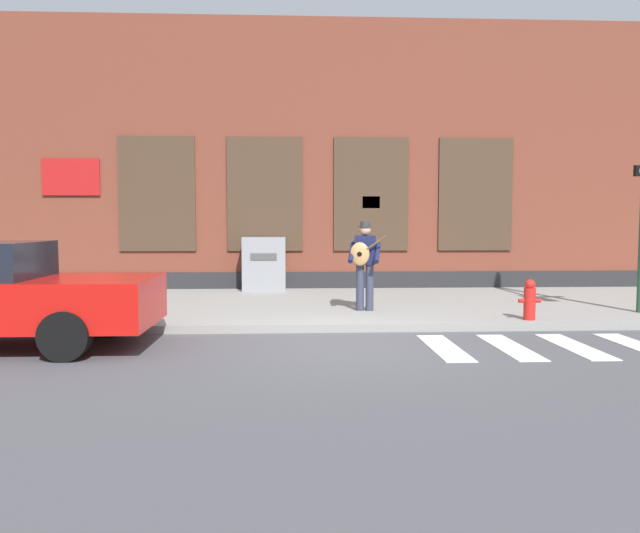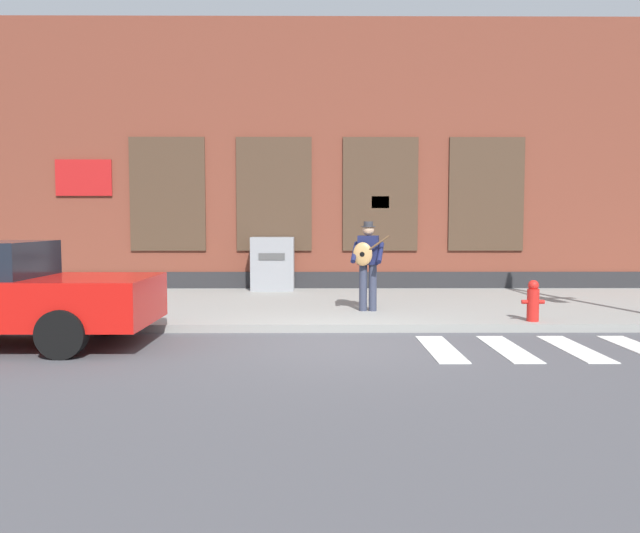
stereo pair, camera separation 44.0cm
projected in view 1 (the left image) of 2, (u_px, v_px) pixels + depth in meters
The scene contains 7 objects.
ground_plane at pixel (339, 345), 9.19m from camera, with size 160.00×160.00×0.00m, color #4C4C51.
sidewalk at pixel (324, 306), 13.00m from camera, with size 28.00×5.65×0.13m.
building_backdrop at pixel (315, 164), 17.56m from camera, with size 28.00×4.06×6.87m.
crosswalk at pixel (606, 346), 9.09m from camera, with size 5.20×1.90×0.01m.
busker at pixel (364, 260), 11.72m from camera, with size 0.72×0.62×1.69m.
utility_box at pixel (264, 264), 15.25m from camera, with size 1.04×0.70×1.31m.
fire_hydrant at pixel (530, 300), 10.67m from camera, with size 0.38×0.20×0.70m.
Camera 1 is at (-0.73, -9.06, 1.81)m, focal length 35.00 mm.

